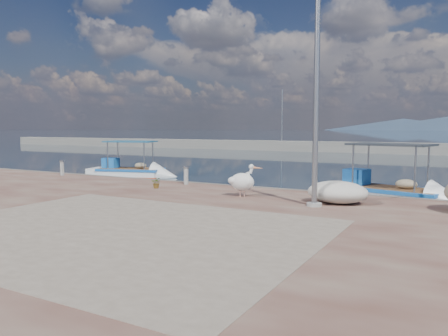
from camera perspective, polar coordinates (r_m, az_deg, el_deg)
ground at (r=13.17m, az=-8.11°, el=-6.97°), size 1400.00×1400.00×0.00m
quay_patch at (r=10.19m, az=-13.91°, el=-7.79°), size 9.00×7.00×0.01m
breakwater at (r=50.89m, az=20.21°, el=2.48°), size 120.00×2.20×7.50m
boat_left at (r=25.41m, az=-12.17°, el=-0.72°), size 5.23×2.93×2.39m
boat_right at (r=17.81m, az=20.57°, el=-3.40°), size 5.59×3.01×2.56m
pelican at (r=14.46m, az=2.47°, el=-1.75°), size 1.14×0.79×1.09m
lamp_post at (r=12.92m, az=12.01°, el=9.68°), size 0.44×0.96×7.00m
bollard_near at (r=17.67m, az=-4.98°, el=-0.87°), size 0.24×0.24×0.73m
bollard_far at (r=22.40m, az=-20.39°, el=0.11°), size 0.24×0.24×0.73m
potted_plant at (r=16.71m, az=-8.79°, el=-1.91°), size 0.48×0.46×0.42m
net_pile_d at (r=13.66m, az=14.61°, el=-3.07°), size 1.81×1.36×0.68m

